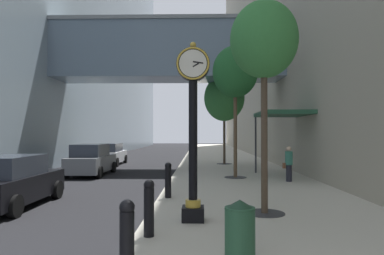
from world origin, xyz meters
The scene contains 15 objects.
ground_plane centered at (0.00, 27.00, 0.00)m, with size 110.00×110.00×0.00m, color black.
sidewalk_right centered at (3.43, 30.00, 0.07)m, with size 6.87×80.00×0.14m, color beige.
street_clock centered at (1.26, 6.44, 2.61)m, with size 0.84×0.55×4.49m.
bollard_nearest centered at (0.35, 2.84, 0.77)m, with size 0.23×0.23×1.20m.
bollard_second centered at (0.35, 5.08, 0.77)m, with size 0.23×0.23×1.20m.
bollard_fourth centered at (0.35, 9.58, 0.77)m, with size 0.23×0.23×1.20m.
street_tree_near centered at (3.20, 7.30, 4.85)m, with size 1.86×1.86×5.84m.
street_tree_mid_near centered at (3.20, 15.13, 5.37)m, with size 2.25×2.25×6.57m.
street_tree_mid_far centered at (3.20, 22.97, 4.88)m, with size 2.91×2.91×6.43m.
trash_bin centered at (2.11, 3.68, 0.68)m, with size 0.53×0.53×1.05m.
pedestrian_walking centered at (5.48, 13.73, 0.98)m, with size 0.47×0.37×1.60m.
storefront_awning centered at (5.63, 15.71, 3.28)m, with size 2.40×3.60×3.30m.
car_grey_near centered at (-4.62, 17.06, 0.84)m, with size 1.96×4.22×1.74m.
car_black_mid centered at (-4.61, 8.59, 0.79)m, with size 2.13×4.23×1.63m.
car_white_far centered at (-5.30, 23.62, 0.78)m, with size 2.04×4.72×1.60m.
Camera 1 is at (1.43, -2.35, 2.32)m, focal length 32.83 mm.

